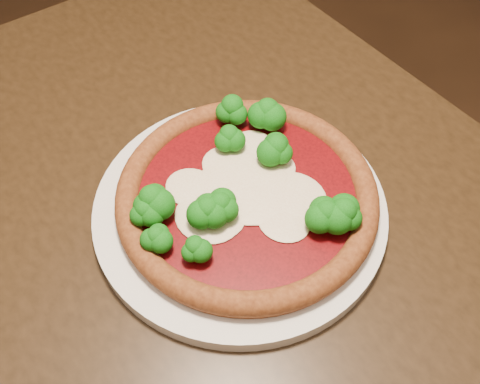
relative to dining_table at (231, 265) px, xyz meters
The scene contains 3 objects.
dining_table is the anchor object (origin of this frame).
plate 0.12m from the dining_table, 68.08° to the left, with size 0.34×0.34×0.02m, color silver.
pizza 0.15m from the dining_table, 69.78° to the left, with size 0.30×0.30×0.06m.
Camera 1 is at (0.19, -0.25, 1.27)m, focal length 40.00 mm.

